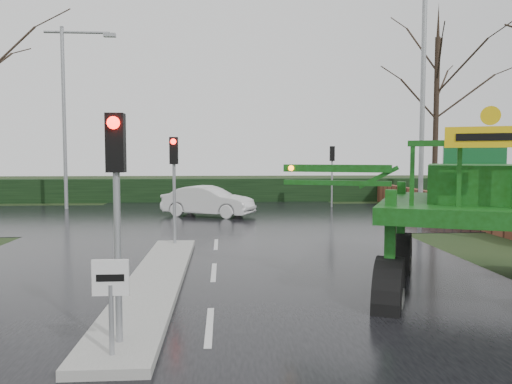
{
  "coord_description": "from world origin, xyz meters",
  "views": [
    {
      "loc": [
        0.25,
        -8.33,
        2.89
      ],
      "look_at": [
        1.09,
        4.43,
        2.0
      ],
      "focal_mm": 35.0,
      "sensor_mm": 36.0,
      "label": 1
    }
  ],
  "objects": [
    {
      "name": "ground",
      "position": [
        0.0,
        0.0,
        0.0
      ],
      "size": [
        140.0,
        140.0,
        0.0
      ],
      "primitive_type": "plane",
      "color": "black",
      "rests_on": "ground"
    },
    {
      "name": "road_main",
      "position": [
        0.0,
        10.0,
        0.0
      ],
      "size": [
        14.0,
        80.0,
        0.02
      ],
      "primitive_type": "cube",
      "color": "black",
      "rests_on": "ground"
    },
    {
      "name": "road_cross",
      "position": [
        0.0,
        16.0,
        0.01
      ],
      "size": [
        80.0,
        12.0,
        0.02
      ],
      "primitive_type": "cube",
      "color": "black",
      "rests_on": "ground"
    },
    {
      "name": "median_island",
      "position": [
        -1.3,
        3.0,
        0.09
      ],
      "size": [
        1.2,
        10.0,
        0.16
      ],
      "primitive_type": "cube",
      "color": "gray",
      "rests_on": "ground"
    },
    {
      "name": "hedge_row",
      "position": [
        0.0,
        24.0,
        0.75
      ],
      "size": [
        44.0,
        0.9,
        1.5
      ],
      "primitive_type": "cube",
      "color": "black",
      "rests_on": "ground"
    },
    {
      "name": "brick_wall",
      "position": [
        10.5,
        16.0,
        0.6
      ],
      "size": [
        0.4,
        20.0,
        1.2
      ],
      "primitive_type": "cube",
      "color": "#592D1E",
      "rests_on": "ground"
    },
    {
      "name": "keep_left_sign",
      "position": [
        -1.3,
        -1.5,
        1.06
      ],
      "size": [
        0.5,
        0.07,
        1.35
      ],
      "color": "gray",
      "rests_on": "ground"
    },
    {
      "name": "traffic_signal_near",
      "position": [
        -1.3,
        -1.01,
        2.59
      ],
      "size": [
        0.26,
        0.33,
        3.52
      ],
      "color": "gray",
      "rests_on": "ground"
    },
    {
      "name": "traffic_signal_mid",
      "position": [
        -1.3,
        7.49,
        2.59
      ],
      "size": [
        0.26,
        0.33,
        3.52
      ],
      "color": "gray",
      "rests_on": "ground"
    },
    {
      "name": "traffic_signal_far",
      "position": [
        6.5,
        20.01,
        2.59
      ],
      "size": [
        0.26,
        0.33,
        3.52
      ],
      "rotation": [
        0.0,
        0.0,
        3.14
      ],
      "color": "gray",
      "rests_on": "ground"
    },
    {
      "name": "street_light_right",
      "position": [
        8.19,
        12.0,
        5.99
      ],
      "size": [
        3.85,
        0.3,
        10.0
      ],
      "color": "gray",
      "rests_on": "ground"
    },
    {
      "name": "street_light_left_far",
      "position": [
        -8.19,
        20.0,
        5.99
      ],
      "size": [
        3.85,
        0.3,
        10.0
      ],
      "color": "gray",
      "rests_on": "ground"
    },
    {
      "name": "tree_right_far",
      "position": [
        13.0,
        21.0,
        6.5
      ],
      "size": [
        7.0,
        7.0,
        12.05
      ],
      "color": "black",
      "rests_on": "ground"
    },
    {
      "name": "crop_sprayer",
      "position": [
        3.59,
        1.33,
        2.24
      ],
      "size": [
        7.86,
        6.4,
        4.74
      ],
      "rotation": [
        0.0,
        0.0,
        -0.41
      ],
      "color": "black",
      "rests_on": "ground"
    },
    {
      "name": "white_sedan",
      "position": [
        -0.49,
        15.97,
        0.0
      ],
      "size": [
        4.71,
        3.2,
        1.47
      ],
      "primitive_type": "imported",
      "rotation": [
        0.0,
        0.0,
        1.16
      ],
      "color": "silver",
      "rests_on": "ground"
    }
  ]
}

